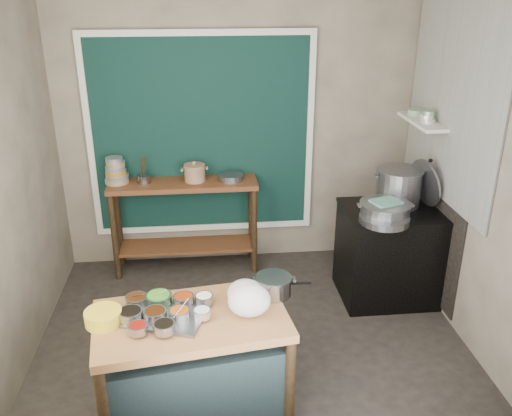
{
  "coord_description": "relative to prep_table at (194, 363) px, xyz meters",
  "views": [
    {
      "loc": [
        -0.34,
        -3.75,
        2.77
      ],
      "look_at": [
        0.06,
        0.25,
        1.08
      ],
      "focal_mm": 38.0,
      "sensor_mm": 36.0,
      "label": 1
    }
  ],
  "objects": [
    {
      "name": "tile_panel",
      "position": [
        2.2,
        1.3,
        1.48
      ],
      "size": [
        0.02,
        1.7,
        1.7
      ],
      "primitive_type": "cube",
      "color": "#B2B2AA",
      "rests_on": "right_wall"
    },
    {
      "name": "soot_patch",
      "position": [
        2.2,
        1.4,
        0.32
      ],
      "size": [
        0.01,
        1.3,
        1.3
      ],
      "primitive_type": "cube",
      "color": "black",
      "rests_on": "right_wall"
    },
    {
      "name": "green_cloth",
      "position": [
        1.65,
        1.12,
        0.66
      ],
      "size": [
        0.28,
        0.25,
        0.02
      ],
      "primitive_type": "cube",
      "rotation": [
        0.0,
        0.0,
        0.35
      ],
      "color": "slate",
      "rests_on": "steamer"
    },
    {
      "name": "back_wall",
      "position": [
        0.46,
        2.26,
        1.02
      ],
      "size": [
        3.5,
        0.02,
        2.8
      ],
      "primitive_type": "cube",
      "color": "gray",
      "rests_on": "floor"
    },
    {
      "name": "right_wall",
      "position": [
        2.22,
        0.75,
        1.02
      ],
      "size": [
        0.02,
        3.0,
        2.8
      ],
      "primitive_type": "cube",
      "color": "gray",
      "rests_on": "floor"
    },
    {
      "name": "left_wall",
      "position": [
        -1.3,
        0.75,
        1.02
      ],
      "size": [
        0.02,
        3.0,
        2.8
      ],
      "primitive_type": "cube",
      "color": "gray",
      "rests_on": "floor"
    },
    {
      "name": "curtain_frame",
      "position": [
        0.11,
        2.21,
        0.98
      ],
      "size": [
        2.22,
        0.03,
        2.02
      ],
      "primitive_type": null,
      "color": "beige",
      "rests_on": "back_wall"
    },
    {
      "name": "utensil_cup",
      "position": [
        -0.46,
        2.04,
        0.62
      ],
      "size": [
        0.15,
        0.15,
        0.08
      ],
      "primitive_type": "cylinder",
      "rotation": [
        0.0,
        0.0,
        0.15
      ],
      "color": "gray",
      "rests_on": "back_counter"
    },
    {
      "name": "plastic_bag_a",
      "position": [
        0.38,
        -0.01,
        0.48
      ],
      "size": [
        0.33,
        0.3,
        0.21
      ],
      "primitive_type": "ellipsoid",
      "rotation": [
        0.0,
        0.0,
        -0.25
      ],
      "color": "white",
      "rests_on": "prep_table"
    },
    {
      "name": "pot_lid",
      "position": [
        2.09,
        1.38,
        0.72
      ],
      "size": [
        0.2,
        0.46,
        0.44
      ],
      "primitive_type": "cylinder",
      "rotation": [
        0.0,
        1.36,
        0.19
      ],
      "color": "gray",
      "rests_on": "stove_top"
    },
    {
      "name": "condiment_bowls",
      "position": [
        -0.19,
        0.03,
        0.43
      ],
      "size": [
        0.61,
        0.47,
        0.07
      ],
      "color": "gray",
      "rests_on": "condiment_tray"
    },
    {
      "name": "ceramic_crock",
      "position": [
        0.03,
        2.04,
        0.65
      ],
      "size": [
        0.25,
        0.25,
        0.15
      ],
      "primitive_type": null,
      "rotation": [
        0.0,
        0.0,
        0.15
      ],
      "color": "#916E4F",
      "rests_on": "back_counter"
    },
    {
      "name": "curtain_panel",
      "position": [
        0.11,
        2.22,
        0.98
      ],
      "size": [
        2.1,
        0.02,
        1.9
      ],
      "primitive_type": "cube",
      "color": "black",
      "rests_on": "back_wall"
    },
    {
      "name": "condiment_tray",
      "position": [
        -0.16,
        0.0,
        0.39
      ],
      "size": [
        0.58,
        0.49,
        0.02
      ],
      "primitive_type": "cube",
      "rotation": [
        0.0,
        0.0,
        -0.33
      ],
      "color": "gray",
      "rests_on": "prep_table"
    },
    {
      "name": "wide_bowl",
      "position": [
        0.38,
        2.03,
        0.61
      ],
      "size": [
        0.3,
        0.3,
        0.06
      ],
      "primitive_type": "cylinder",
      "rotation": [
        0.0,
        0.0,
        0.23
      ],
      "color": "gray",
      "rests_on": "back_counter"
    },
    {
      "name": "floor",
      "position": [
        0.46,
        0.75,
        -0.39
      ],
      "size": [
        3.5,
        3.0,
        0.02
      ],
      "primitive_type": "cube",
      "color": "#2E2923",
      "rests_on": "ground"
    },
    {
      "name": "shallow_pan",
      "position": [
        1.62,
        1.05,
        0.53
      ],
      "size": [
        0.52,
        0.52,
        0.06
      ],
      "primitive_type": "cylinder",
      "rotation": [
        0.0,
        0.0,
        0.25
      ],
      "color": "gray",
      "rests_on": "stove_top"
    },
    {
      "name": "shelf_bowl_stack",
      "position": [
        2.09,
        1.51,
        1.29
      ],
      "size": [
        0.13,
        0.13,
        0.11
      ],
      "color": "silver",
      "rests_on": "wall_shelf"
    },
    {
      "name": "prep_table",
      "position": [
        0.0,
        0.0,
        0.0
      ],
      "size": [
        1.34,
        0.89,
        0.75
      ],
      "primitive_type": "cube",
      "rotation": [
        0.0,
        0.0,
        0.14
      ],
      "color": "#9C6539",
      "rests_on": "floor"
    },
    {
      "name": "wall_shelf",
      "position": [
        2.09,
        1.6,
        1.23
      ],
      "size": [
        0.22,
        0.7,
        0.03
      ],
      "primitive_type": "cube",
      "color": "beige",
      "rests_on": "right_wall"
    },
    {
      "name": "steamer",
      "position": [
        1.65,
        1.12,
        0.58
      ],
      "size": [
        0.49,
        0.49,
        0.15
      ],
      "primitive_type": null,
      "rotation": [
        0.0,
        0.0,
        -0.09
      ],
      "color": "gray",
      "rests_on": "stove_top"
    },
    {
      "name": "bowl_stack",
      "position": [
        -0.72,
        2.07,
        0.69
      ],
      "size": [
        0.23,
        0.23,
        0.26
      ],
      "color": "tan",
      "rests_on": "back_counter"
    },
    {
      "name": "shelf_bowl_green",
      "position": [
        2.09,
        1.78,
        1.27
      ],
      "size": [
        0.17,
        0.17,
        0.05
      ],
      "primitive_type": "cylinder",
      "rotation": [
        0.0,
        0.0,
        0.13
      ],
      "color": "gray",
      "rests_on": "wall_shelf"
    },
    {
      "name": "plastic_bag_b",
      "position": [
        0.36,
        0.11,
        0.47
      ],
      "size": [
        0.27,
        0.24,
        0.18
      ],
      "primitive_type": "ellipsoid",
      "rotation": [
        0.0,
        0.0,
        -0.16
      ],
      "color": "white",
      "rests_on": "prep_table"
    },
    {
      "name": "yellow_basin",
      "position": [
        -0.55,
        -0.01,
        0.42
      ],
      "size": [
        0.26,
        0.26,
        0.09
      ],
      "primitive_type": "cylinder",
      "rotation": [
        0.0,
        0.0,
        -0.1
      ],
      "color": "yellow",
      "rests_on": "prep_table"
    },
    {
      "name": "back_counter",
      "position": [
        -0.09,
        2.03,
        0.1
      ],
      "size": [
        1.45,
        0.4,
        0.95
      ],
      "primitive_type": "cube",
      "color": "brown",
      "rests_on": "floor"
    },
    {
      "name": "stock_pot",
      "position": [
        1.87,
        1.42,
        0.67
      ],
      "size": [
        0.44,
        0.44,
        0.34
      ],
      "primitive_type": null,
      "rotation": [
        0.0,
        0.0,
        0.02
      ],
      "color": "gray",
      "rests_on": "stove_top"
    },
    {
      "name": "stove_block",
      "position": [
        1.81,
        1.3,
        0.05
      ],
      "size": [
        0.9,
        0.68,
        0.85
      ],
      "primitive_type": "cube",
      "color": "black",
      "rests_on": "floor"
    },
    {
      "name": "stove_top",
      "position": [
        1.81,
        1.3,
        0.49
      ],
      "size": [
        0.92,
        0.69,
        0.03
      ],
      "primitive_type": "cube",
      "color": "black",
      "rests_on": "stove_block"
    },
    {
      "name": "saucepan",
      "position": [
        0.57,
        0.22,
        0.45
      ],
      "size": [
        0.27,
        0.27,
        0.14
      ],
      "primitive_type": null,
      "rotation": [
        0.0,
        0.0,
        -0.07
      ],
      "color": "gray",
      "rests_on": "prep_table"
    }
  ]
}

